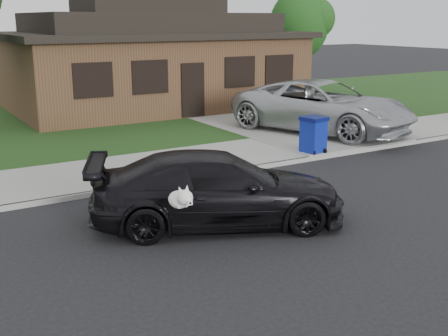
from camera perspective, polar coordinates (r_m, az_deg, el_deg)
ground at (r=11.39m, az=5.24°, el=-5.40°), size 120.00×120.00×0.00m
sidewalk at (r=15.48m, az=-5.76°, el=0.33°), size 60.00×3.00×0.12m
curb at (r=14.19m, az=-3.14°, el=-0.97°), size 60.00×0.12×0.12m
lawn at (r=22.82m, az=-14.51°, el=4.67°), size 60.00×13.00×0.13m
driveway at (r=22.65m, az=2.51°, el=5.07°), size 4.50×13.00×0.14m
sedan at (r=10.95m, az=-0.64°, el=-2.18°), size 5.35×3.82×1.44m
minivan at (r=19.75m, az=10.02°, el=6.20°), size 4.82×6.94×1.76m
recycling_bin at (r=16.68m, az=9.07°, el=3.38°), size 0.74×0.74×1.06m
house at (r=25.81m, az=-7.50°, el=10.79°), size 12.60×8.60×4.65m
tree_1 at (r=29.50m, az=7.97°, el=14.35°), size 3.15×3.00×5.25m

